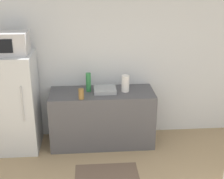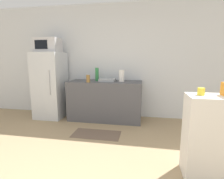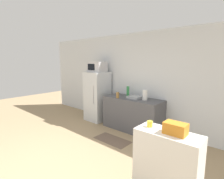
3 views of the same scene
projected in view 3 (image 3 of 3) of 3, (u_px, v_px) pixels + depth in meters
name	position (u px, v px, depth m)	size (l,w,h in m)	color
wall_back	(144.00, 81.00, 4.74)	(8.00, 0.06, 2.60)	silver
refrigerator	(97.00, 96.00, 5.44)	(0.63, 0.66, 1.51)	silver
microwave	(97.00, 67.00, 5.30)	(0.53, 0.38, 0.31)	#BCBCC1
counter	(132.00, 114.00, 4.68)	(1.60, 0.63, 0.87)	#4C4C51
sink_basin	(135.00, 97.00, 4.59)	(0.34, 0.32, 0.06)	#9EA3A8
bottle_tall	(128.00, 92.00, 4.76)	(0.08, 0.08, 0.29)	#2D7F42
bottle_short	(118.00, 95.00, 4.61)	(0.08, 0.08, 0.16)	olive
shelf_cabinet	(166.00, 167.00, 2.27)	(0.82, 0.36, 0.96)	white
basket	(175.00, 128.00, 2.12)	(0.27, 0.18, 0.14)	orange
jar	(150.00, 124.00, 2.36)	(0.08, 0.08, 0.08)	yellow
paper_towel_roll	(145.00, 95.00, 4.36)	(0.12, 0.12, 0.25)	white
kitchen_rug	(112.00, 140.00, 4.12)	(0.87, 0.44, 0.01)	brown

